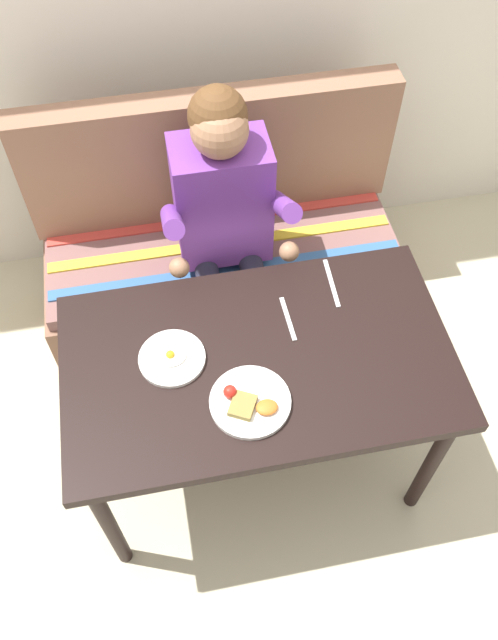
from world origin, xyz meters
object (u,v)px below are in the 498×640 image
at_px(person, 225,218).
at_px(plate_breakfast, 249,402).
at_px(couch, 221,257).
at_px(plate_eggs, 172,358).
at_px(knife, 332,283).
at_px(fork, 288,319).
at_px(table, 258,371).

bearing_deg(person, plate_breakfast, -94.38).
xyz_separation_m(couch, plate_eggs, (-0.26, -0.72, 0.41)).
bearing_deg(plate_eggs, couch, 70.26).
bearing_deg(knife, fork, -144.43).
bearing_deg(couch, fork, -79.34).
height_order(table, person, person).
xyz_separation_m(couch, person, (-0.00, -0.17, 0.41)).
relative_size(person, fork, 7.13).
xyz_separation_m(table, fork, (0.12, 0.12, 0.08)).
xyz_separation_m(table, plate_breakfast, (-0.06, -0.15, 0.09)).
bearing_deg(person, fork, -75.38).
relative_size(couch, knife, 7.20).
bearing_deg(couch, plate_eggs, -109.74).
bearing_deg(couch, knife, -60.80).
bearing_deg(fork, plate_eggs, -169.67).
distance_m(couch, plate_eggs, 0.87).
distance_m(couch, knife, 0.73).
height_order(person, plate_breakfast, person).
bearing_deg(person, table, -89.91).
bearing_deg(knife, plate_breakfast, -129.93).
bearing_deg(table, plate_eggs, 170.59).
bearing_deg(person, couch, 89.69).
bearing_deg(plate_breakfast, plate_eggs, 136.04).
xyz_separation_m(couch, knife, (0.29, -0.53, 0.40)).
bearing_deg(person, plate_eggs, -115.27).
bearing_deg(fork, person, 103.08).
bearing_deg(fork, plate_breakfast, -124.62).
bearing_deg(plate_eggs, plate_breakfast, -43.96).
relative_size(person, plate_breakfast, 5.09).
xyz_separation_m(person, knife, (0.30, -0.35, -0.01)).
distance_m(plate_eggs, knife, 0.59).
relative_size(fork, knife, 0.85).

